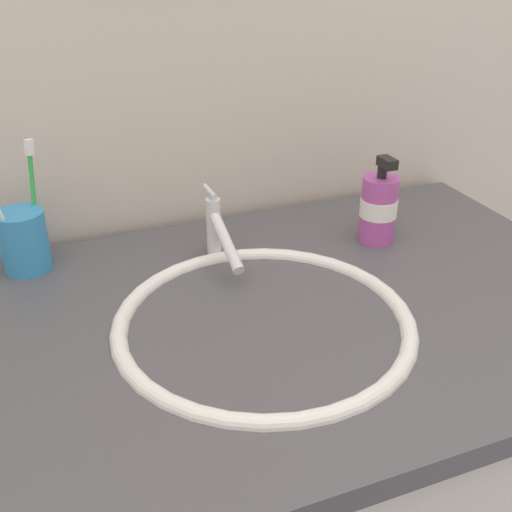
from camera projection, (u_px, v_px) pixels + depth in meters
tiled_wall_back at (182, 19)px, 1.02m from camera, size 2.28×0.04×2.40m
sink_basin at (264, 342)px, 0.88m from camera, size 0.42×0.42×0.10m
faucet at (218, 231)px, 0.99m from camera, size 0.02×0.16×0.11m
toothbrush_cup at (24, 241)px, 0.97m from camera, size 0.07×0.07×0.10m
toothbrush_green at (33, 193)px, 0.97m from camera, size 0.03×0.02×0.20m
soap_dispenser at (379, 208)px, 1.06m from camera, size 0.06×0.06×0.15m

